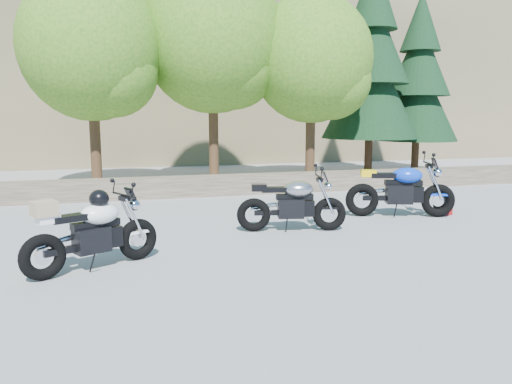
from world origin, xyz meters
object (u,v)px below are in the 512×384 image
at_px(blue_bike, 401,191).
at_px(backpack, 443,204).
at_px(white_bike, 92,231).
at_px(silver_bike, 293,205).

height_order(blue_bike, backpack, blue_bike).
bearing_deg(blue_bike, backpack, 17.68).
bearing_deg(white_bike, blue_bike, -8.61).
bearing_deg(silver_bike, blue_bike, 25.86).
relative_size(silver_bike, backpack, 4.53).
bearing_deg(backpack, white_bike, -168.84).
relative_size(white_bike, backpack, 4.16).
distance_m(silver_bike, backpack, 3.55).
bearing_deg(white_bike, backpack, -11.35).
height_order(silver_bike, backpack, silver_bike).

